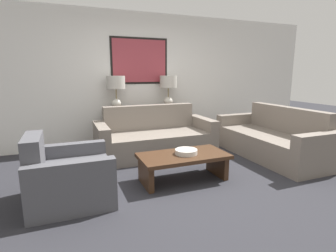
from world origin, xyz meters
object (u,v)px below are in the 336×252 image
(coffee_table, at_px, (183,161))
(armchair_near_back_wall, at_px, (68,178))
(table_lamp_left, at_px, (116,86))
(table_lamp_right, at_px, (168,85))
(console_table, at_px, (144,127))
(couch_by_back_wall, at_px, (155,139))
(decorative_bowl, at_px, (186,152))
(couch_by_side, at_px, (272,140))

(coffee_table, height_order, armchair_near_back_wall, armchair_near_back_wall)
(table_lamp_left, height_order, coffee_table, table_lamp_left)
(table_lamp_left, bearing_deg, table_lamp_right, 0.00)
(table_lamp_left, distance_m, armchair_near_back_wall, 2.42)
(console_table, xyz_separation_m, armchair_near_back_wall, (-1.51, -2.01, -0.10))
(console_table, distance_m, table_lamp_right, 0.99)
(couch_by_back_wall, height_order, armchair_near_back_wall, couch_by_back_wall)
(armchair_near_back_wall, bearing_deg, decorative_bowl, 1.88)
(armchair_near_back_wall, bearing_deg, table_lamp_right, 44.54)
(coffee_table, bearing_deg, decorative_bowl, -4.14)
(table_lamp_right, relative_size, coffee_table, 0.53)
(couch_by_back_wall, xyz_separation_m, couch_by_side, (1.89, -0.88, 0.00))
(table_lamp_left, xyz_separation_m, couch_by_back_wall, (0.54, -0.70, -0.92))
(armchair_near_back_wall, bearing_deg, table_lamp_left, 64.36)
(console_table, relative_size, armchair_near_back_wall, 1.74)
(couch_by_back_wall, xyz_separation_m, armchair_near_back_wall, (-1.51, -1.32, -0.01))
(console_table, bearing_deg, decorative_bowl, -89.44)
(table_lamp_left, xyz_separation_m, decorative_bowl, (0.56, -1.96, -0.81))
(decorative_bowl, bearing_deg, table_lamp_left, 105.89)
(couch_by_back_wall, bearing_deg, coffee_table, -90.92)
(console_table, height_order, couch_by_side, couch_by_side)
(table_lamp_left, relative_size, armchair_near_back_wall, 0.71)
(table_lamp_left, bearing_deg, coffee_table, -75.16)
(table_lamp_right, height_order, armchair_near_back_wall, table_lamp_right)
(table_lamp_left, distance_m, couch_by_back_wall, 1.27)
(couch_by_side, xyz_separation_m, decorative_bowl, (-1.87, -0.39, 0.11))
(coffee_table, bearing_deg, table_lamp_right, 74.06)
(decorative_bowl, bearing_deg, armchair_near_back_wall, -178.12)
(couch_by_back_wall, height_order, coffee_table, couch_by_back_wall)
(couch_by_side, distance_m, decorative_bowl, 1.92)
(table_lamp_right, xyz_separation_m, decorative_bowl, (-0.52, -1.96, -0.81))
(couch_by_side, relative_size, decorative_bowl, 6.82)
(table_lamp_right, distance_m, decorative_bowl, 2.19)
(table_lamp_left, xyz_separation_m, coffee_table, (0.52, -1.96, -0.94))
(couch_by_back_wall, bearing_deg, decorative_bowl, -89.13)
(console_table, distance_m, couch_by_side, 2.46)
(console_table, xyz_separation_m, couch_by_side, (1.89, -1.57, -0.09))
(console_table, bearing_deg, table_lamp_right, 0.00)
(couch_by_back_wall, bearing_deg, table_lamp_left, 127.81)
(coffee_table, xyz_separation_m, decorative_bowl, (0.04, -0.00, 0.13))
(decorative_bowl, distance_m, armchair_near_back_wall, 1.53)
(console_table, relative_size, couch_by_side, 0.75)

